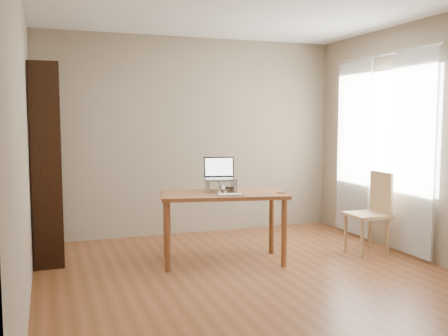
# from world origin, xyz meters

# --- Properties ---
(room) EXTENTS (4.04, 4.54, 2.64)m
(room) POSITION_xyz_m (0.03, 0.01, 1.30)
(room) COLOR brown
(room) RESTS_ON ground
(bookshelf) EXTENTS (0.30, 0.90, 2.10)m
(bookshelf) POSITION_xyz_m (-1.83, 1.55, 1.05)
(bookshelf) COLOR black
(bookshelf) RESTS_ON ground
(curtains) EXTENTS (0.03, 1.90, 2.25)m
(curtains) POSITION_xyz_m (1.92, 0.80, 1.17)
(curtains) COLOR silver
(curtains) RESTS_ON ground
(desk) EXTENTS (1.42, 0.90, 0.75)m
(desk) POSITION_xyz_m (-0.08, 0.78, 0.64)
(desk) COLOR brown
(desk) RESTS_ON ground
(laptop_stand) EXTENTS (0.32, 0.25, 0.13)m
(laptop_stand) POSITION_xyz_m (-0.08, 0.86, 0.83)
(laptop_stand) COLOR #BBBEC0
(laptop_stand) RESTS_ON desk
(laptop) EXTENTS (0.37, 0.34, 0.23)m
(laptop) POSITION_xyz_m (-0.08, 0.92, 0.94)
(laptop) COLOR #BBBEC0
(laptop) RESTS_ON laptop_stand
(keyboard) EXTENTS (0.28, 0.17, 0.02)m
(keyboard) POSITION_xyz_m (-0.08, 0.56, 0.76)
(keyboard) COLOR #BBBEC0
(keyboard) RESTS_ON desk
(coaster) EXTENTS (0.11, 0.11, 0.01)m
(coaster) POSITION_xyz_m (0.49, 0.54, 0.75)
(coaster) COLOR brown
(coaster) RESTS_ON desk
(cat) EXTENTS (0.25, 0.48, 0.15)m
(cat) POSITION_xyz_m (-0.08, 0.89, 0.82)
(cat) COLOR #3F3632
(cat) RESTS_ON desk
(chair) EXTENTS (0.42, 0.42, 0.93)m
(chair) POSITION_xyz_m (1.65, 0.57, 0.50)
(chair) COLOR tan
(chair) RESTS_ON ground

